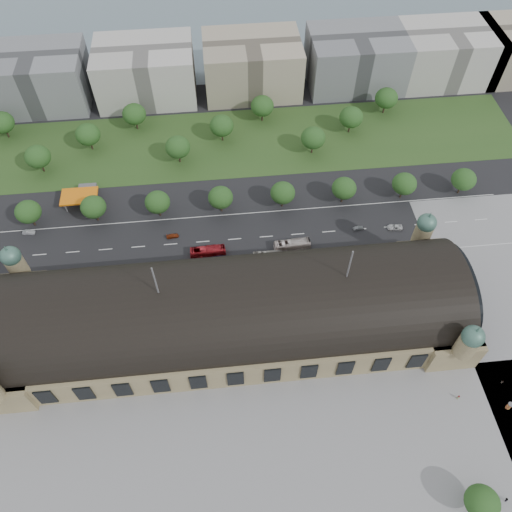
{
  "coord_description": "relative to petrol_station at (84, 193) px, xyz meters",
  "views": [
    {
      "loc": [
        -0.07,
        -80.26,
        145.99
      ],
      "look_at": [
        10.1,
        18.79,
        14.0
      ],
      "focal_mm": 35.0,
      "sensor_mm": 36.0,
      "label": 1
    }
  ],
  "objects": [
    {
      "name": "ground",
      "position": [
        53.91,
        -65.28,
        -2.95
      ],
      "size": [
        900.0,
        900.0,
        0.0
      ],
      "primitive_type": "plane",
      "color": "black",
      "rests_on": "ground"
    },
    {
      "name": "station",
      "position": [
        53.91,
        -65.28,
        7.33
      ],
      "size": [
        150.0,
        48.4,
        44.3
      ],
      "color": "#9D8E61",
      "rests_on": "ground"
    },
    {
      "name": "plaza_south",
      "position": [
        63.91,
        -109.28,
        -2.95
      ],
      "size": [
        190.0,
        48.0,
        0.12
      ],
      "primitive_type": "cube",
      "color": "gray",
      "rests_on": "ground"
    },
    {
      "name": "road_slab",
      "position": [
        33.91,
        -27.28,
        -2.95
      ],
      "size": [
        260.0,
        26.0,
        0.1
      ],
      "primitive_type": "cube",
      "color": "black",
      "rests_on": "ground"
    },
    {
      "name": "grass_belt",
      "position": [
        38.91,
        27.72,
        -2.95
      ],
      "size": [
        300.0,
        45.0,
        0.1
      ],
      "primitive_type": "cube",
      "color": "#2D4E1F",
      "rests_on": "ground"
    },
    {
      "name": "petrol_station",
      "position": [
        0.0,
        0.0,
        0.0
      ],
      "size": [
        14.0,
        13.0,
        5.05
      ],
      "color": "orange",
      "rests_on": "ground"
    },
    {
      "name": "office_2",
      "position": [
        -26.09,
        67.72,
        9.05
      ],
      "size": [
        45.0,
        32.0,
        24.0
      ],
      "primitive_type": "cube",
      "color": "gray",
      "rests_on": "ground"
    },
    {
      "name": "office_3",
      "position": [
        23.91,
        67.72,
        9.05
      ],
      "size": [
        45.0,
        32.0,
        24.0
      ],
      "primitive_type": "cube",
      "color": "beige",
      "rests_on": "ground"
    },
    {
      "name": "office_4",
      "position": [
        73.91,
        67.72,
        9.05
      ],
      "size": [
        45.0,
        32.0,
        24.0
      ],
      "primitive_type": "cube",
      "color": "tan",
      "rests_on": "ground"
    },
    {
      "name": "office_5",
      "position": [
        123.91,
        67.72,
        9.05
      ],
      "size": [
        45.0,
        32.0,
        24.0
      ],
      "primitive_type": "cube",
      "color": "gray",
      "rests_on": "ground"
    },
    {
      "name": "office_6",
      "position": [
        168.91,
        67.72,
        9.05
      ],
      "size": [
        45.0,
        32.0,
        24.0
      ],
      "primitive_type": "cube",
      "color": "beige",
      "rests_on": "ground"
    },
    {
      "name": "tree_row_2",
      "position": [
        -18.09,
        -12.28,
        4.48
      ],
      "size": [
        9.6,
        9.6,
        11.52
      ],
      "color": "#2D2116",
      "rests_on": "ground"
    },
    {
      "name": "tree_row_3",
      "position": [
        5.91,
        -12.28,
        4.48
      ],
      "size": [
        9.6,
        9.6,
        11.52
      ],
      "color": "#2D2116",
      "rests_on": "ground"
    },
    {
      "name": "tree_row_4",
      "position": [
        29.91,
        -12.28,
        4.48
      ],
      "size": [
        9.6,
        9.6,
        11.52
      ],
      "color": "#2D2116",
      "rests_on": "ground"
    },
    {
      "name": "tree_row_5",
      "position": [
        53.91,
        -12.28,
        4.48
      ],
      "size": [
        9.6,
        9.6,
        11.52
      ],
      "color": "#2D2116",
      "rests_on": "ground"
    },
    {
      "name": "tree_row_6",
      "position": [
        77.91,
        -12.28,
        4.48
      ],
      "size": [
        9.6,
        9.6,
        11.52
      ],
      "color": "#2D2116",
      "rests_on": "ground"
    },
    {
      "name": "tree_row_7",
      "position": [
        101.91,
        -12.28,
        4.48
      ],
      "size": [
        9.6,
        9.6,
        11.52
      ],
      "color": "#2D2116",
      "rests_on": "ground"
    },
    {
      "name": "tree_row_8",
      "position": [
        125.91,
        -12.28,
        4.48
      ],
      "size": [
        9.6,
        9.6,
        11.52
      ],
      "color": "#2D2116",
      "rests_on": "ground"
    },
    {
      "name": "tree_row_9",
      "position": [
        149.91,
        -12.28,
        4.48
      ],
      "size": [
        9.6,
        9.6,
        11.52
      ],
      "color": "#2D2116",
      "rests_on": "ground"
    },
    {
      "name": "tree_belt_2",
      "position": [
        -38.09,
        41.72,
        5.1
      ],
      "size": [
        10.4,
        10.4,
        12.48
      ],
      "color": "#2D2116",
      "rests_on": "ground"
    },
    {
      "name": "tree_belt_3",
      "position": [
        -19.09,
        17.72,
        5.1
      ],
      "size": [
        10.4,
        10.4,
        12.48
      ],
      "color": "#2D2116",
      "rests_on": "ground"
    },
    {
      "name": "tree_belt_4",
      "position": [
        -0.09,
        29.72,
        5.1
      ],
      "size": [
        10.4,
        10.4,
        12.48
      ],
      "color": "#2D2116",
      "rests_on": "ground"
    },
    {
      "name": "tree_belt_5",
      "position": [
        18.91,
        41.72,
        5.1
      ],
      "size": [
        10.4,
        10.4,
        12.48
      ],
      "color": "#2D2116",
      "rests_on": "ground"
    },
    {
      "name": "tree_belt_6",
      "position": [
        37.91,
        17.72,
        5.1
      ],
      "size": [
        10.4,
        10.4,
        12.48
      ],
      "color": "#2D2116",
      "rests_on": "ground"
    },
    {
      "name": "tree_belt_7",
      "position": [
        56.91,
        29.72,
        5.1
      ],
      "size": [
        10.4,
        10.4,
        12.48
      ],
      "color": "#2D2116",
      "rests_on": "ground"
    },
    {
      "name": "tree_belt_8",
      "position": [
        75.91,
        41.72,
        5.1
      ],
      "size": [
        10.4,
        10.4,
        12.48
      ],
      "color": "#2D2116",
      "rests_on": "ground"
    },
    {
      "name": "tree_belt_9",
      "position": [
        94.91,
        17.72,
        5.1
      ],
      "size": [
        10.4,
        10.4,
        12.48
      ],
      "color": "#2D2116",
      "rests_on": "ground"
    },
    {
      "name": "tree_belt_10",
      "position": [
        113.91,
        29.72,
        5.1
      ],
      "size": [
        10.4,
        10.4,
        12.48
      ],
      "color": "#2D2116",
      "rests_on": "ground"
    },
    {
      "name": "tree_belt_11",
      "position": [
        132.91,
        41.72,
        5.1
      ],
      "size": [
        10.4,
        10.4,
        12.48
      ],
      "color": "#2D2116",
      "rests_on": "ground"
    },
    {
      "name": "tree_plaza_s",
      "position": [
        113.91,
        -125.28,
        3.86
      ],
      "size": [
        9.0,
        9.0,
        10.64
      ],
      "color": "#2D2116",
      "rests_on": "ground"
    },
    {
      "name": "traffic_car_1",
      "position": [
        -19.59,
        -16.49,
        -2.2
      ],
      "size": [
        4.67,
        2.05,
        1.49
      ],
      "primitive_type": "imported",
      "rotation": [
        0.0,
        0.0,
        1.47
      ],
      "color": "#97999F",
      "rests_on": "ground"
    },
    {
      "name": "traffic_car_2",
      "position": [
        -3.65,
        -37.16,
        -2.13
      ],
      "size": [
        6.11,
        3.17,
        1.65
      ],
      "primitive_type": "imported",
      "rotation": [
        0.0,
        0.0,
        -1.5
      ],
      "color": "black",
      "rests_on": "ground"
    },
    {
      "name": "traffic_car_3",
      "position": [
        34.71,
        -23.82,
        -2.28
      ],
      "size": [
        4.79,
        2.46,
        1.33
      ],
      "primitive_type": "imported",
      "rotation": [
        0.0,
        0.0,
        1.71
      ],
      "color": "maroon",
      "rests_on": "ground"
    },
    {
      "name": "traffic_car_4",
      "position": [
        51.27,
        -36.08,
        -2.14
      ],
      "size": [
        4.83,
        2.11,
        1.62
      ],
      "primitive_type": "imported",
      "rotation": [
        0.0,
        0.0,
        -1.61
      ],
      "color": "#1C1D4E",
      "rests_on": "ground"
    },
    {
      "name": "traffic_car_5",
      "position": [
        105.25,
        -27.23,
        -2.3
      ],
      "size": [
        4.08,
        1.88,
        1.3
      ],
      "primitive_type": "imported",
      "rotation": [
        0.0,
        0.0,
        1.7
      ],
      "color": "slate",
      "rests_on": "ground"
    },
    {
      "name": "traffic_car_6",
      "position": [
        119.21,
        -28.29,
        -2.15
      ],
      "size": [
        5.98,
        3.24,
        1.59
      ],
      "primitive_type": "imported",
      "rotation": [
        0.0,
        0.0,
        -1.68
      ],
      "color": "silver",
      "rests_on": "ground"
    },
    {
      "name": "parked_car_0",
      "position": [
        -20.21,
        -42.29,
        -2.29
      ],
      "size": [
        4.0,
        3.53,
        1.31
      ],
      "primitive_type": "imported",
      "rotation": [
        0.0,
        0.0,
        -0.91
      ],
      "color": "black",
      "rests_on": "ground"
    },
    {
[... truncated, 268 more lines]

